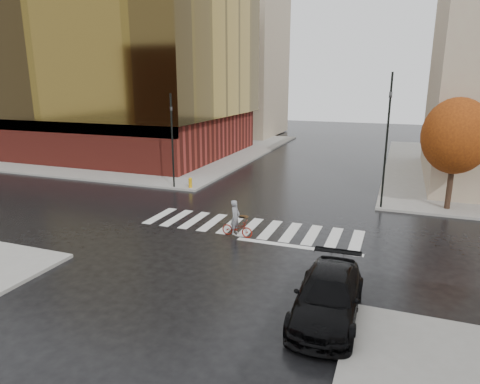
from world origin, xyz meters
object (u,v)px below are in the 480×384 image
at_px(cyclist, 236,224).
at_px(fire_hydrant, 190,182).
at_px(sedan, 328,296).
at_px(traffic_light_nw, 172,136).
at_px(traffic_light_ne, 387,131).

height_order(cyclist, fire_hydrant, cyclist).
height_order(sedan, traffic_light_nw, traffic_light_nw).
relative_size(cyclist, traffic_light_ne, 0.24).
distance_m(sedan, traffic_light_ne, 13.81).
xyz_separation_m(traffic_light_ne, fire_hydrant, (-12.91, 0.20, -4.13)).
distance_m(sedan, fire_hydrant, 17.92).
bearing_deg(fire_hydrant, traffic_light_ne, -0.89).
xyz_separation_m(sedan, traffic_light_ne, (1.01, 13.19, 3.95)).
height_order(cyclist, traffic_light_nw, traffic_light_nw).
distance_m(sedan, traffic_light_nw, 18.84).
bearing_deg(traffic_light_ne, traffic_light_nw, -14.32).
bearing_deg(cyclist, traffic_light_nw, 49.95).
bearing_deg(sedan, traffic_light_nw, 133.50).
distance_m(traffic_light_nw, fire_hydrant, 3.45).
bearing_deg(sedan, cyclist, 131.70).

